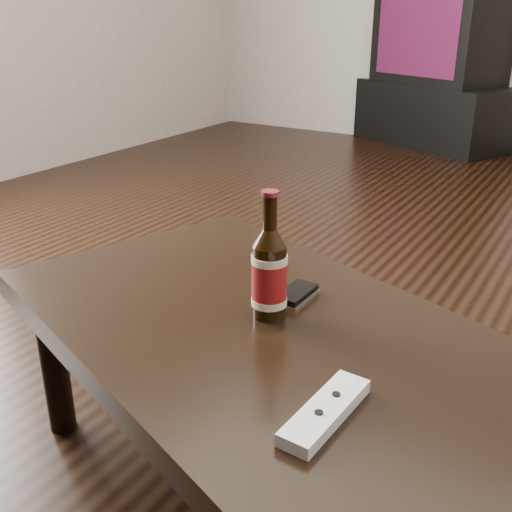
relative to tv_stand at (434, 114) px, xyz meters
The scene contains 7 objects.
floor 3.04m from the tv_stand, 78.79° to the right, with size 5.00×6.00×0.01m, color black.
tv_stand is the anchor object (origin of this frame).
tv 0.56m from the tv_stand, 114.69° to the right, with size 1.04×0.88×0.67m.
coffee_table 3.88m from the tv_stand, 78.71° to the right, with size 1.28×1.00×0.42m.
beer_bottle 3.85m from the tv_stand, 78.68° to the right, with size 0.07×0.07×0.25m.
phone 3.76m from the tv_stand, 78.25° to the right, with size 0.06×0.11×0.02m.
remote 4.12m from the tv_stand, 76.14° to the right, with size 0.06×0.19×0.02m.
Camera 1 is at (0.69, -1.69, 0.98)m, focal length 42.00 mm.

